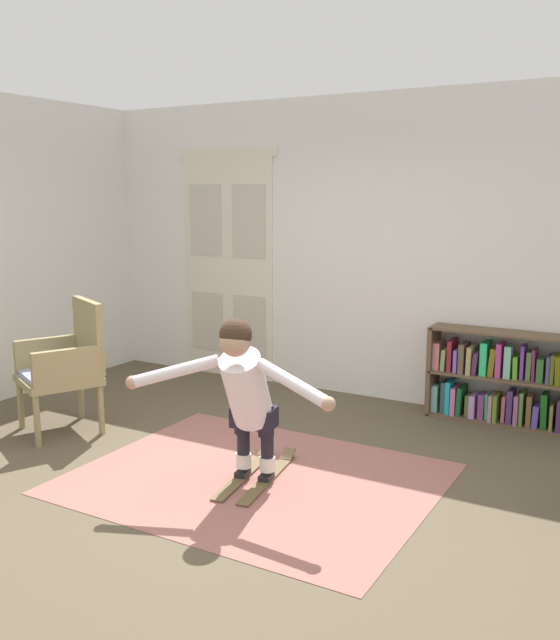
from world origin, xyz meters
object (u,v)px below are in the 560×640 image
at_px(wicker_chair, 67,363).
at_px(person_skier, 245,388).
at_px(bookshelf, 526,386).
at_px(skis_pair, 257,474).

height_order(wicker_chair, person_skier, person_skier).
relative_size(bookshelf, person_skier, 1.23).
distance_m(bookshelf, person_skier, 2.69).
bearing_deg(wicker_chair, bookshelf, 31.05).
xyz_separation_m(bookshelf, person_skier, (-1.39, -2.28, 0.35)).
relative_size(bookshelf, skis_pair, 1.83).
relative_size(wicker_chair, person_skier, 0.77).
bearing_deg(person_skier, bookshelf, 58.57).
distance_m(bookshelf, wicker_chair, 3.90).
relative_size(skis_pair, person_skier, 0.67).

